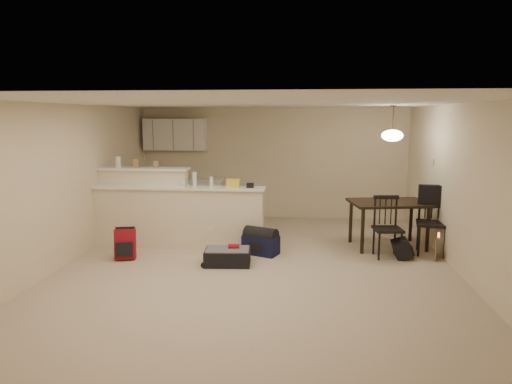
# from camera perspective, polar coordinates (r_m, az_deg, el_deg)

# --- Properties ---
(room) EXTENTS (7.00, 7.02, 2.50)m
(room) POSITION_cam_1_polar(r_m,az_deg,el_deg) (6.93, 0.25, 0.67)
(room) COLOR #BFAB93
(room) RESTS_ON ground
(breakfast_bar) EXTENTS (3.08, 0.58, 1.39)m
(breakfast_bar) POSITION_cam_1_polar(r_m,az_deg,el_deg) (8.34, -11.22, -2.49)
(breakfast_bar) COLOR beige
(breakfast_bar) RESTS_ON ground
(upper_cabinets) EXTENTS (1.40, 0.34, 0.70)m
(upper_cabinets) POSITION_cam_1_polar(r_m,az_deg,el_deg) (10.54, -10.07, 7.10)
(upper_cabinets) COLOR white
(upper_cabinets) RESTS_ON room
(kitchen_counter) EXTENTS (1.80, 0.60, 0.90)m
(kitchen_counter) POSITION_cam_1_polar(r_m,az_deg,el_deg) (10.52, -8.98, -0.82)
(kitchen_counter) COLOR white
(kitchen_counter) RESTS_ON ground
(thermostat) EXTENTS (0.02, 0.12, 0.12)m
(thermostat) POSITION_cam_1_polar(r_m,az_deg,el_deg) (8.73, 21.23, 3.50)
(thermostat) COLOR beige
(thermostat) RESTS_ON room
(jar) EXTENTS (0.10, 0.10, 0.20)m
(jar) POSITION_cam_1_polar(r_m,az_deg,el_deg) (8.64, -16.85, 3.62)
(jar) COLOR silver
(jar) RESTS_ON breakfast_bar
(cereal_box) EXTENTS (0.10, 0.07, 0.16)m
(cereal_box) POSITION_cam_1_polar(r_m,az_deg,el_deg) (8.52, -14.76, 3.50)
(cereal_box) COLOR #95764C
(cereal_box) RESTS_ON breakfast_bar
(small_box) EXTENTS (0.08, 0.06, 0.12)m
(small_box) POSITION_cam_1_polar(r_m,az_deg,el_deg) (8.40, -12.37, 3.37)
(small_box) COLOR #95764C
(small_box) RESTS_ON breakfast_bar
(bottle_a) EXTENTS (0.07, 0.07, 0.26)m
(bottle_a) POSITION_cam_1_polar(r_m,az_deg,el_deg) (8.01, -7.69, 1.56)
(bottle_a) COLOR silver
(bottle_a) RESTS_ON breakfast_bar
(bottle_b) EXTENTS (0.06, 0.06, 0.18)m
(bottle_b) POSITION_cam_1_polar(r_m,az_deg,el_deg) (7.96, -5.60, 1.26)
(bottle_b) COLOR silver
(bottle_b) RESTS_ON breakfast_bar
(bag_lump) EXTENTS (0.22, 0.18, 0.14)m
(bag_lump) POSITION_cam_1_polar(r_m,az_deg,el_deg) (7.89, -2.86, 1.08)
(bag_lump) COLOR #95764C
(bag_lump) RESTS_ON breakfast_bar
(pouch) EXTENTS (0.12, 0.10, 0.08)m
(pouch) POSITION_cam_1_polar(r_m,az_deg,el_deg) (7.86, -0.73, 0.83)
(pouch) COLOR #95764C
(pouch) RESTS_ON breakfast_bar
(extra_item_x) EXTENTS (0.07, 0.07, 0.15)m
(extra_item_x) POSITION_cam_1_polar(r_m,az_deg,el_deg) (8.07, -9.10, 1.19)
(extra_item_x) COLOR silver
(extra_item_x) RESTS_ON breakfast_bar
(dining_table) EXTENTS (1.45, 1.10, 0.82)m
(dining_table) POSITION_cam_1_polar(r_m,az_deg,el_deg) (8.38, 16.26, -1.83)
(dining_table) COLOR black
(dining_table) RESTS_ON ground
(pendant_lamp) EXTENTS (0.36, 0.36, 0.62)m
(pendant_lamp) POSITION_cam_1_polar(r_m,az_deg,el_deg) (8.23, 16.67, 6.84)
(pendant_lamp) COLOR brown
(pendant_lamp) RESTS_ON room
(dining_chair_near) EXTENTS (0.48, 0.47, 1.01)m
(dining_chair_near) POSITION_cam_1_polar(r_m,az_deg,el_deg) (7.81, 16.16, -4.28)
(dining_chair_near) COLOR black
(dining_chair_near) RESTS_ON ground
(dining_chair_far) EXTENTS (0.58, 0.56, 1.13)m
(dining_chair_far) POSITION_cam_1_polar(r_m,az_deg,el_deg) (8.20, 21.15, -3.47)
(dining_chair_far) COLOR black
(dining_chair_far) RESTS_ON ground
(suitcase) EXTENTS (0.74, 0.51, 0.24)m
(suitcase) POSITION_cam_1_polar(r_m,az_deg,el_deg) (7.26, -3.57, -8.11)
(suitcase) COLOR black
(suitcase) RESTS_ON ground
(red_backpack) EXTENTS (0.37, 0.28, 0.49)m
(red_backpack) POSITION_cam_1_polar(r_m,az_deg,el_deg) (7.80, -16.03, -6.27)
(red_backpack) COLOR maroon
(red_backpack) RESTS_ON ground
(navy_duffel) EXTENTS (0.66, 0.52, 0.32)m
(navy_duffel) POSITION_cam_1_polar(r_m,az_deg,el_deg) (7.76, 0.60, -6.62)
(navy_duffel) COLOR #111435
(navy_duffel) RESTS_ON ground
(black_daypack) EXTENTS (0.26, 0.36, 0.31)m
(black_daypack) POSITION_cam_1_polar(r_m,az_deg,el_deg) (7.91, 17.74, -6.81)
(black_daypack) COLOR black
(black_daypack) RESTS_ON ground
(cardboard_sheet) EXTENTS (0.11, 0.35, 0.27)m
(cardboard_sheet) POSITION_cam_1_polar(r_m,az_deg,el_deg) (8.05, 21.48, -6.88)
(cardboard_sheet) COLOR #95764C
(cardboard_sheet) RESTS_ON ground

